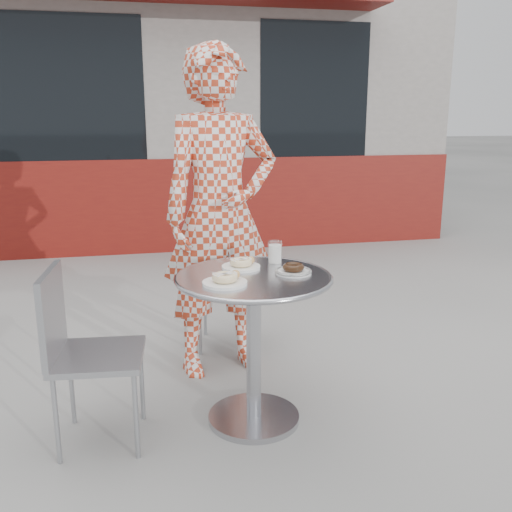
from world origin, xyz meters
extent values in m
plane|color=#989590|center=(0.00, 0.00, 0.00)|extent=(60.00, 60.00, 0.00)
cube|color=gray|center=(0.00, 5.60, 1.50)|extent=(6.00, 4.00, 3.00)
cube|color=maroon|center=(0.00, 3.68, 0.50)|extent=(6.02, 0.20, 1.00)
cube|color=black|center=(-1.20, 3.61, 1.70)|extent=(1.60, 0.04, 1.40)
cube|color=black|center=(1.40, 3.61, 1.70)|extent=(1.20, 0.04, 1.40)
cylinder|color=silver|center=(-0.04, 0.00, 0.02)|extent=(0.45, 0.45, 0.03)
cylinder|color=silver|center=(-0.04, 0.00, 0.37)|extent=(0.07, 0.07, 0.71)
cylinder|color=silver|center=(-0.04, 0.00, 0.73)|extent=(0.71, 0.71, 0.02)
torus|color=silver|center=(-0.04, 0.00, 0.73)|extent=(0.74, 0.74, 0.02)
cube|color=#9D9FA4|center=(-0.01, 0.96, 0.41)|extent=(0.46, 0.46, 0.03)
cube|color=#9D9FA4|center=(-0.05, 0.79, 0.61)|extent=(0.38, 0.11, 0.38)
cube|color=#9D9FA4|center=(-0.75, -0.02, 0.42)|extent=(0.42, 0.42, 0.03)
cube|color=#9D9FA4|center=(-0.94, 0.00, 0.63)|extent=(0.06, 0.39, 0.39)
imported|color=#B7361C|center=(-0.09, 0.65, 0.92)|extent=(0.75, 0.57, 1.84)
cylinder|color=white|center=(-0.07, 0.14, 0.75)|extent=(0.19, 0.19, 0.01)
torus|color=#D9B053|center=(-0.07, 0.14, 0.77)|extent=(0.11, 0.11, 0.04)
sphere|color=#B77A3F|center=(-0.02, 0.17, 0.78)|extent=(0.04, 0.04, 0.04)
cylinder|color=white|center=(-0.19, -0.11, 0.75)|extent=(0.20, 0.20, 0.01)
torus|color=#D9B053|center=(-0.19, -0.11, 0.78)|extent=(0.11, 0.11, 0.04)
sphere|color=#B77A3F|center=(-0.13, -0.07, 0.78)|extent=(0.04, 0.04, 0.04)
cylinder|color=white|center=(0.15, 0.00, 0.75)|extent=(0.17, 0.17, 0.01)
torus|color=black|center=(0.15, 0.00, 0.77)|extent=(0.10, 0.10, 0.03)
torus|color=black|center=(0.15, 0.00, 0.75)|extent=(0.17, 0.17, 0.02)
cylinder|color=white|center=(0.12, 0.21, 0.79)|extent=(0.06, 0.06, 0.09)
cylinder|color=white|center=(0.12, 0.21, 0.80)|extent=(0.07, 0.07, 0.11)
camera|label=1|loc=(-0.56, -2.47, 1.48)|focal=40.00mm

